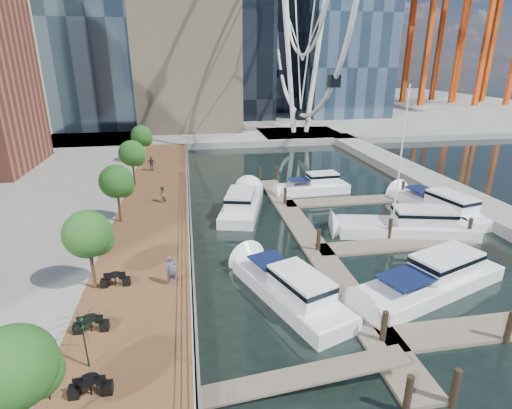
{
  "coord_description": "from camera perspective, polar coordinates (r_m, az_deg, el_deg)",
  "views": [
    {
      "loc": [
        -5.82,
        -16.78,
        13.04
      ],
      "look_at": [
        -1.09,
        10.58,
        3.0
      ],
      "focal_mm": 28.0,
      "sensor_mm": 36.0,
      "label": 1
    }
  ],
  "objects": [
    {
      "name": "railing",
      "position": [
        33.8,
        -9.69,
        -0.33
      ],
      "size": [
        0.1,
        60.0,
        1.05
      ],
      "primitive_type": null,
      "color": "white",
      "rests_on": "boardwalk"
    },
    {
      "name": "port_cranes",
      "position": [
        134.51,
        25.13,
        21.13
      ],
      "size": [
        40.0,
        52.0,
        38.0
      ],
      "color": "#D84C14",
      "rests_on": "ground"
    },
    {
      "name": "street_trees",
      "position": [
        32.48,
        -19.34,
        3.11
      ],
      "size": [
        2.6,
        42.6,
        4.6
      ],
      "color": "#3F2B1C",
      "rests_on": "ground"
    },
    {
      "name": "seawall",
      "position": [
        34.16,
        -9.42,
        -1.93
      ],
      "size": [
        0.25,
        60.0,
        1.0
      ],
      "primitive_type": "cube",
      "color": "#595954",
      "rests_on": "ground"
    },
    {
      "name": "pier",
      "position": [
        72.67,
        6.27,
        9.83
      ],
      "size": [
        14.0,
        12.0,
        1.0
      ],
      "primitive_type": "cube",
      "color": "gray",
      "rests_on": "ground"
    },
    {
      "name": "pedestrian_near",
      "position": [
        23.28,
        -11.99,
        -9.19
      ],
      "size": [
        0.77,
        0.64,
        1.8
      ],
      "primitive_type": "imported",
      "rotation": [
        0.0,
        0.0,
        0.38
      ],
      "color": "#494A61",
      "rests_on": "boardwalk"
    },
    {
      "name": "moored_yachts",
      "position": [
        32.66,
        17.89,
        -4.68
      ],
      "size": [
        22.89,
        35.61,
        11.5
      ],
      "color": "silver",
      "rests_on": "ground"
    },
    {
      "name": "yacht_foreground",
      "position": [
        26.7,
        23.5,
        -11.19
      ],
      "size": [
        11.48,
        6.63,
        2.15
      ],
      "primitive_type": null,
      "rotation": [
        0.0,
        0.0,
        1.92
      ],
      "color": "white",
      "rests_on": "ground"
    },
    {
      "name": "pedestrian_far",
      "position": [
        47.74,
        -14.69,
        5.69
      ],
      "size": [
        1.1,
        0.74,
        1.73
      ],
      "primitive_type": "imported",
      "rotation": [
        0.0,
        0.0,
        2.79
      ],
      "color": "#32383F",
      "rests_on": "boardwalk"
    },
    {
      "name": "boardwalk",
      "position": [
        34.31,
        -14.43,
        -2.22
      ],
      "size": [
        6.0,
        60.0,
        1.0
      ],
      "primitive_type": "cube",
      "color": "brown",
      "rests_on": "ground"
    },
    {
      "name": "land_far",
      "position": [
        119.58,
        -7.16,
        13.72
      ],
      "size": [
        200.0,
        114.0,
        1.0
      ],
      "primitive_type": "cube",
      "color": "gray",
      "rests_on": "ground"
    },
    {
      "name": "ground",
      "position": [
        22.03,
        7.84,
        -16.62
      ],
      "size": [
        520.0,
        520.0,
        0.0
      ],
      "primitive_type": "plane",
      "color": "black",
      "rests_on": "ground"
    },
    {
      "name": "breakwater",
      "position": [
        46.65,
        24.3,
        2.49
      ],
      "size": [
        4.0,
        60.0,
        1.0
      ],
      "primitive_type": "cube",
      "color": "gray",
      "rests_on": "ground"
    },
    {
      "name": "cafe_seating",
      "position": [
        16.73,
        -28.01,
        -23.17
      ],
      "size": [
        4.37,
        9.44,
        2.55
      ],
      "color": "#103D12",
      "rests_on": "ground"
    },
    {
      "name": "floating_docks",
      "position": [
        32.61,
        16.1,
        -3.58
      ],
      "size": [
        16.0,
        34.0,
        2.6
      ],
      "color": "#6D6051",
      "rests_on": "ground"
    },
    {
      "name": "pedestrian_mid",
      "position": [
        36.73,
        -13.26,
        1.45
      ],
      "size": [
        0.82,
        0.9,
        1.52
      ],
      "primitive_type": "imported",
      "rotation": [
        0.0,
        0.0,
        -1.98
      ],
      "color": "#7D6756",
      "rests_on": "boardwalk"
    },
    {
      "name": "cafe_tables",
      "position": [
        19.38,
        -22.55,
        -18.93
      ],
      "size": [
        2.5,
        13.7,
        0.74
      ],
      "color": "black",
      "rests_on": "ground"
    }
  ]
}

